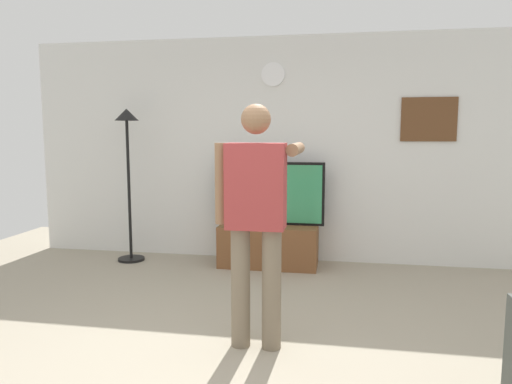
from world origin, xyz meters
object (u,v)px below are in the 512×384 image
(framed_picture, at_px, (429,119))
(person_standing_nearer_lamp, at_px, (256,212))
(tv_stand, at_px, (269,245))
(wall_clock, at_px, (273,74))
(floor_lamp, at_px, (128,153))
(television, at_px, (270,193))

(framed_picture, relative_size, person_standing_nearer_lamp, 0.35)
(tv_stand, relative_size, wall_clock, 4.07)
(floor_lamp, height_order, person_standing_nearer_lamp, floor_lamp)
(floor_lamp, bearing_deg, wall_clock, 12.56)
(framed_picture, xyz_separation_m, person_standing_nearer_lamp, (-1.56, -2.44, -0.71))
(tv_stand, height_order, framed_picture, framed_picture)
(tv_stand, distance_m, television, 0.61)
(framed_picture, xyz_separation_m, floor_lamp, (-3.49, -0.38, -0.39))
(wall_clock, bearing_deg, framed_picture, 0.16)
(wall_clock, bearing_deg, person_standing_nearer_lamp, -84.62)
(person_standing_nearer_lamp, bearing_deg, wall_clock, 95.38)
(tv_stand, distance_m, floor_lamp, 2.02)
(television, xyz_separation_m, wall_clock, (0.00, 0.24, 1.39))
(tv_stand, relative_size, person_standing_nearer_lamp, 0.65)
(television, relative_size, wall_clock, 4.57)
(wall_clock, height_order, floor_lamp, wall_clock)
(tv_stand, xyz_separation_m, person_standing_nearer_lamp, (0.23, -2.14, 0.76))
(framed_picture, bearing_deg, floor_lamp, -173.73)
(tv_stand, bearing_deg, television, 90.00)
(television, xyz_separation_m, person_standing_nearer_lamp, (0.23, -2.19, 0.15))
(tv_stand, distance_m, wall_clock, 2.03)
(tv_stand, xyz_separation_m, framed_picture, (1.79, 0.30, 1.47))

